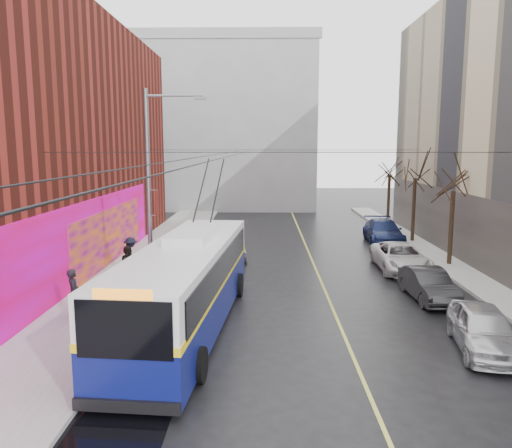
% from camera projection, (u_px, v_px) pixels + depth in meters
% --- Properties ---
extents(ground, '(140.00, 140.00, 0.00)m').
position_uv_depth(ground, '(318.00, 420.00, 12.15)').
color(ground, black).
rests_on(ground, ground).
extents(sidewalk_left, '(4.00, 60.00, 0.15)m').
position_uv_depth(sidewalk_left, '(126.00, 283.00, 24.13)').
color(sidewalk_left, gray).
rests_on(sidewalk_left, ground).
extents(sidewalk_right, '(2.00, 60.00, 0.15)m').
position_uv_depth(sidewalk_right, '(479.00, 284.00, 23.86)').
color(sidewalk_right, gray).
rests_on(sidewalk_right, ground).
extents(lane_line, '(0.12, 50.00, 0.01)m').
position_uv_depth(lane_line, '(318.00, 275.00, 25.96)').
color(lane_line, '#BFB74C').
rests_on(lane_line, ground).
extents(building_far, '(20.50, 12.10, 18.00)m').
position_uv_depth(building_far, '(222.00, 125.00, 55.33)').
color(building_far, gray).
rests_on(building_far, ground).
extents(streetlight_pole, '(2.65, 0.60, 9.00)m').
position_uv_depth(streetlight_pole, '(152.00, 188.00, 21.39)').
color(streetlight_pole, slate).
rests_on(streetlight_pole, ground).
extents(catenary_wires, '(18.00, 60.00, 0.22)m').
position_uv_depth(catenary_wires, '(241.00, 154.00, 25.84)').
color(catenary_wires, black).
extents(tree_near, '(3.20, 3.20, 6.40)m').
position_uv_depth(tree_near, '(454.00, 177.00, 27.06)').
color(tree_near, black).
rests_on(tree_near, ground).
extents(tree_mid, '(3.20, 3.20, 6.68)m').
position_uv_depth(tree_mid, '(416.00, 167.00, 33.94)').
color(tree_mid, black).
rests_on(tree_mid, ground).
extents(tree_far, '(3.20, 3.20, 6.57)m').
position_uv_depth(tree_far, '(390.00, 165.00, 40.87)').
color(tree_far, black).
rests_on(tree_far, ground).
extents(puddle, '(2.56, 3.68, 0.01)m').
position_uv_depth(puddle, '(109.00, 437.00, 11.43)').
color(puddle, black).
rests_on(puddle, ground).
extents(pigeons_flying, '(4.63, 3.89, 1.60)m').
position_uv_depth(pigeons_flying, '(255.00, 147.00, 21.64)').
color(pigeons_flying, slate).
extents(trolleybus, '(3.76, 12.90, 6.04)m').
position_uv_depth(trolleybus, '(186.00, 284.00, 18.04)').
color(trolleybus, '#0B1156').
rests_on(trolleybus, ground).
extents(parked_car_a, '(2.43, 4.56, 1.48)m').
position_uv_depth(parked_car_a, '(483.00, 329.00, 16.17)').
color(parked_car_a, silver).
rests_on(parked_car_a, ground).
extents(parked_car_b, '(1.64, 4.20, 1.36)m').
position_uv_depth(parked_car_b, '(428.00, 285.00, 21.60)').
color(parked_car_b, '#252527').
rests_on(parked_car_b, ground).
extents(parked_car_c, '(2.48, 5.29, 1.46)m').
position_uv_depth(parked_car_c, '(401.00, 257.00, 26.73)').
color(parked_car_c, silver).
rests_on(parked_car_c, ground).
extents(parked_car_d, '(2.54, 5.67, 1.62)m').
position_uv_depth(parked_car_d, '(383.00, 232.00, 34.42)').
color(parked_car_d, '#16214F').
rests_on(parked_car_d, ground).
extents(following_car, '(2.22, 4.74, 1.57)m').
position_uv_depth(following_car, '(230.00, 245.00, 29.93)').
color(following_car, '#BABABF').
rests_on(following_car, ground).
extents(pedestrian_a, '(0.67, 0.81, 1.89)m').
position_uv_depth(pedestrian_a, '(74.00, 293.00, 18.86)').
color(pedestrian_a, black).
rests_on(pedestrian_a, sidewalk_left).
extents(pedestrian_b, '(0.94, 1.07, 1.87)m').
position_uv_depth(pedestrian_b, '(129.00, 265.00, 23.38)').
color(pedestrian_b, black).
rests_on(pedestrian_b, sidewalk_left).
extents(pedestrian_c, '(1.20, 1.40, 1.87)m').
position_uv_depth(pedestrian_c, '(131.00, 255.00, 25.57)').
color(pedestrian_c, black).
rests_on(pedestrian_c, sidewalk_left).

